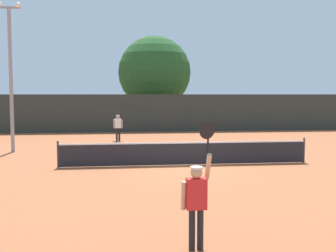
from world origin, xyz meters
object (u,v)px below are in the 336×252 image
object	(u,v)px
player_serving	(197,195)
tennis_ball	(185,157)
parked_car_mid	(110,117)
light_pole	(11,67)
player_receiving	(118,125)
parked_car_near	(53,119)
large_tree	(155,73)
parked_car_far	(164,117)

from	to	relation	value
player_serving	tennis_ball	xyz separation A→B (m)	(1.58, 10.96, -1.01)
player_serving	tennis_ball	world-z (taller)	player_serving
parked_car_mid	light_pole	bearing A→B (deg)	-96.41
player_receiving	parked_car_near	world-z (taller)	parked_car_near
tennis_ball	parked_car_near	distance (m)	20.08
player_serving	light_pole	world-z (taller)	light_pole
player_receiving	parked_car_near	xyz separation A→B (m)	(-5.70, 10.80, -0.21)
tennis_ball	light_pole	world-z (taller)	light_pole
player_serving	large_tree	bearing A→B (deg)	86.58
player_receiving	parked_car_far	world-z (taller)	parked_car_far
parked_car_far	player_serving	bearing A→B (deg)	-89.55
parked_car_near	parked_car_far	size ratio (longest dim) A/B	0.98
player_receiving	large_tree	xyz separation A→B (m)	(3.30, 11.39, 3.92)
tennis_ball	parked_car_far	bearing A→B (deg)	86.68
player_serving	parked_car_mid	bearing A→B (deg)	94.25
large_tree	parked_car_mid	distance (m)	6.08
parked_car_near	parked_car_far	world-z (taller)	same
player_serving	parked_car_near	world-z (taller)	player_serving
tennis_ball	parked_car_far	size ratio (longest dim) A/B	0.02
large_tree	player_serving	bearing A→B (deg)	-93.42
light_pole	parked_car_mid	xyz separation A→B (m)	(4.50, 17.50, -3.52)
parked_car_far	light_pole	bearing A→B (deg)	-113.74
player_serving	large_tree	world-z (taller)	large_tree
large_tree	parked_car_near	size ratio (longest dim) A/B	1.92
player_receiving	parked_car_mid	bearing A→B (deg)	-86.54
parked_car_mid	player_receiving	bearing A→B (deg)	-78.54
parked_car_mid	player_serving	bearing A→B (deg)	-77.75
light_pole	large_tree	bearing A→B (deg)	61.36
large_tree	parked_car_far	distance (m)	4.45
player_receiving	light_pole	bearing A→B (deg)	39.45
player_serving	parked_car_far	distance (m)	31.02
parked_car_far	player_receiving	bearing A→B (deg)	-103.06
player_receiving	parked_car_far	distance (m)	13.42
player_serving	parked_car_mid	world-z (taller)	player_serving
player_receiving	light_pole	xyz separation A→B (m)	(-5.29, -4.35, 3.31)
player_serving	large_tree	size ratio (longest dim) A/B	0.29
player_receiving	parked_car_near	distance (m)	12.21
tennis_ball	light_pole	bearing A→B (deg)	161.18
tennis_ball	player_serving	bearing A→B (deg)	-98.23
light_pole	parked_car_near	distance (m)	15.56
player_receiving	parked_car_far	size ratio (longest dim) A/B	0.37
player_receiving	parked_car_far	xyz separation A→B (m)	(4.28, 12.72, -0.21)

